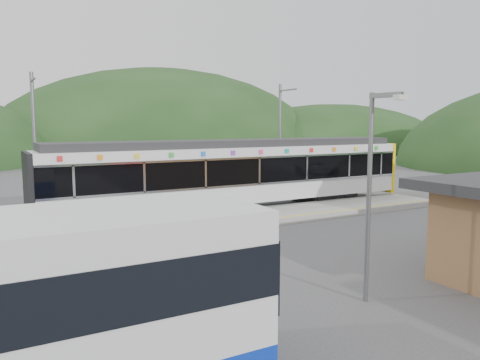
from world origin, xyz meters
TOP-DOWN VIEW (x-y plane):
  - ground at (0.00, 0.00)m, footprint 120.00×120.00m
  - hills at (6.19, 5.29)m, footprint 146.00×149.00m
  - platform at (0.00, 3.30)m, footprint 26.00×3.20m
  - yellow_line at (0.00, 2.00)m, footprint 26.00×0.10m
  - train at (2.51, 6.00)m, footprint 20.44×3.01m
  - catenary_mast_west at (-7.00, 8.56)m, footprint 0.18×1.80m
  - catenary_mast_east at (7.00, 8.56)m, footprint 0.18×1.80m
  - lamp_post at (-0.81, -7.05)m, footprint 0.37×0.98m

SIDE VIEW (x-z plane):
  - ground at x=0.00m, z-range 0.00..0.00m
  - hills at x=6.19m, z-range -13.00..13.00m
  - platform at x=0.00m, z-range 0.00..0.30m
  - yellow_line at x=0.00m, z-range 0.30..0.31m
  - train at x=2.51m, z-range 0.19..3.93m
  - lamp_post at x=-0.81m, z-range 0.54..5.90m
  - catenary_mast_west at x=-7.00m, z-range 0.15..7.15m
  - catenary_mast_east at x=7.00m, z-range 0.15..7.15m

